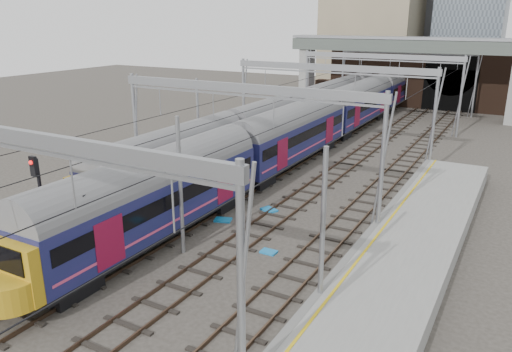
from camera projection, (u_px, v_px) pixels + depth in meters
The scene contains 14 objects.
ground at pixel (158, 269), 23.67m from camera, with size 160.00×160.00×0.00m, color #38332D.
platform_left at pixel (53, 204), 30.30m from camera, with size 4.32×55.00×1.12m.
platform_right at pixel (356, 340), 17.53m from camera, with size 4.32×47.00×1.12m.
tracks at pixel (292, 182), 36.15m from camera, with size 14.40×80.00×0.22m.
overhead_line at pixel (329, 81), 39.58m from camera, with size 16.80×80.00×8.00m.
retaining_wall at pixel (423, 75), 64.96m from camera, with size 28.00×2.75×9.00m.
overbridge at pixel (403, 54), 59.79m from camera, with size 28.00×3.00×9.25m.
train_main at pixel (330, 117), 46.61m from camera, with size 2.90×67.08×4.96m.
train_second at pixel (308, 108), 51.90m from camera, with size 2.62×60.69×4.57m.
signal_near_left at pixel (40, 196), 23.61m from camera, with size 0.38×0.48×5.29m.
signal_near_centre at pixel (87, 231), 20.84m from camera, with size 0.35×0.45×4.51m.
equip_cover_a at pixel (223, 220), 29.24m from camera, with size 0.96×0.68×0.11m, color #197BC0.
equip_cover_b at pixel (269, 210), 30.78m from camera, with size 0.97×0.68×0.11m, color #197BC0.
equip_cover_c at pixel (269, 252), 25.27m from camera, with size 0.81×0.57×0.10m, color #197BC0.
Camera 1 is at (14.39, -16.29, 11.35)m, focal length 35.00 mm.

